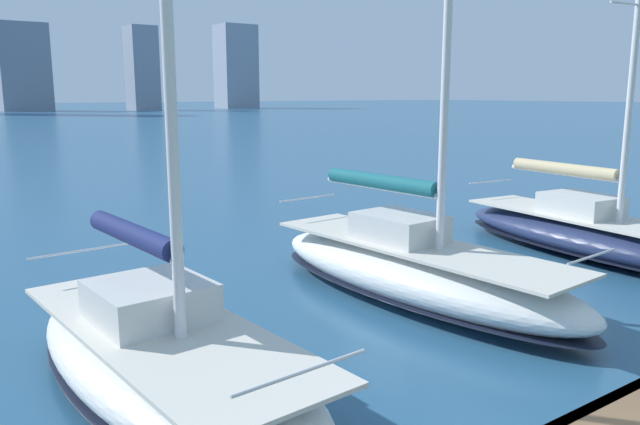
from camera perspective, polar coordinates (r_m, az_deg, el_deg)
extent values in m
cube|color=#8B96A5|center=(184.79, -7.69, 13.05)|extent=(10.23, 8.68, 23.30)
cube|color=gray|center=(166.65, -15.96, 12.54)|extent=(6.60, 7.59, 20.66)
cube|color=gray|center=(170.27, -25.47, 11.90)|extent=(11.37, 7.59, 20.84)
ellipsoid|color=navy|center=(17.91, 23.83, -2.16)|extent=(3.10, 8.74, 0.96)
ellipsoid|color=black|center=(17.97, 23.77, -2.98)|extent=(3.12, 8.78, 0.10)
cube|color=beige|center=(17.81, 23.95, -0.55)|extent=(2.59, 7.68, 0.06)
cube|color=silver|center=(18.06, 22.73, 0.67)|extent=(1.55, 2.01, 0.55)
cylinder|color=silver|center=(17.19, 26.87, 13.66)|extent=(0.16, 0.16, 8.77)
cylinder|color=silver|center=(17.27, 27.13, 16.55)|extent=(2.06, 0.25, 0.05)
cylinder|color=silver|center=(18.35, 21.33, 3.37)|extent=(0.46, 3.59, 0.12)
cylinder|color=#C6B284|center=(18.33, 21.36, 3.74)|extent=(0.63, 3.32, 0.32)
cylinder|color=silver|center=(20.21, 15.32, 2.75)|extent=(1.72, 0.20, 0.04)
ellipsoid|color=white|center=(13.05, 8.73, -5.55)|extent=(2.83, 8.12, 1.14)
ellipsoid|color=black|center=(13.14, 8.69, -6.86)|extent=(2.84, 8.16, 0.10)
cube|color=beige|center=(12.89, 8.80, -2.99)|extent=(2.36, 7.14, 0.06)
cube|color=silver|center=(13.14, 7.29, -1.33)|extent=(1.47, 1.85, 0.55)
cylinder|color=silver|center=(13.41, 5.51, 2.33)|extent=(0.38, 3.35, 0.12)
cylinder|color=#19606B|center=(13.39, 5.52, 2.83)|extent=(0.55, 3.10, 0.32)
cylinder|color=silver|center=(10.76, 23.59, -3.71)|extent=(1.45, 0.15, 0.04)
cylinder|color=silver|center=(15.36, -1.14, 1.34)|extent=(1.67, 0.17, 0.04)
ellipsoid|color=white|center=(9.36, -13.92, -13.12)|extent=(3.08, 7.13, 0.94)
ellipsoid|color=black|center=(9.47, -13.85, -14.55)|extent=(3.09, 7.17, 0.10)
cube|color=beige|center=(9.17, -14.07, -10.27)|extent=(2.55, 6.27, 0.06)
cube|color=silver|center=(9.43, -15.25, -7.77)|extent=(1.65, 1.64, 0.55)
cylinder|color=silver|center=(9.69, -16.74, -2.59)|extent=(0.33, 2.93, 0.12)
cylinder|color=navy|center=(9.66, -16.78, -1.90)|extent=(0.52, 2.71, 0.32)
cylinder|color=silver|center=(6.42, -1.58, -14.36)|extent=(1.67, 0.16, 0.04)
cylinder|color=silver|center=(11.83, -20.70, -3.24)|extent=(1.93, 0.18, 0.04)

